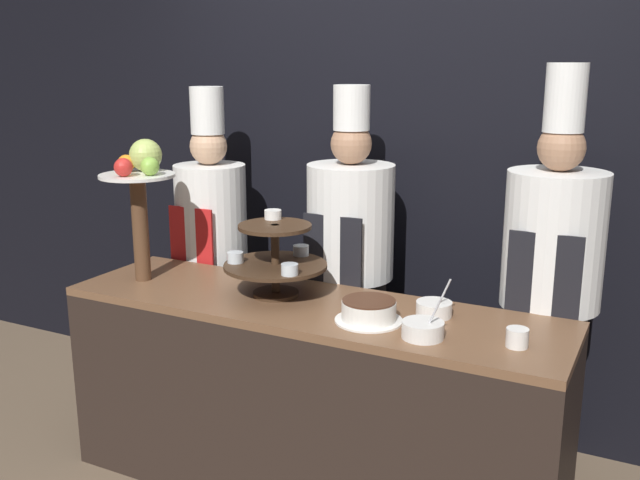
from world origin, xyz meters
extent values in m
cube|color=black|center=(0.00, 1.18, 1.40)|extent=(10.00, 0.06, 2.80)
cube|color=black|center=(0.00, 0.30, 0.41)|extent=(2.13, 0.59, 0.83)
cube|color=brown|center=(0.00, 0.30, 0.85)|extent=(2.13, 0.59, 0.03)
cylinder|color=#3D2819|center=(-0.18, 0.33, 0.87)|extent=(0.20, 0.20, 0.02)
cylinder|color=#3D2819|center=(-0.18, 0.33, 1.02)|extent=(0.04, 0.04, 0.31)
cylinder|color=#3D2819|center=(-0.18, 0.33, 1.00)|extent=(0.44, 0.44, 0.02)
cylinder|color=#3D2819|center=(-0.18, 0.33, 1.17)|extent=(0.31, 0.31, 0.02)
cylinder|color=silver|center=(-0.15, 0.50, 1.03)|extent=(0.07, 0.07, 0.04)
cylinder|color=red|center=(-0.15, 0.50, 1.02)|extent=(0.06, 0.06, 0.03)
cylinder|color=silver|center=(-0.34, 0.27, 1.03)|extent=(0.07, 0.07, 0.04)
cylinder|color=beige|center=(-0.34, 0.27, 1.02)|extent=(0.06, 0.06, 0.03)
cylinder|color=silver|center=(-0.05, 0.22, 1.03)|extent=(0.07, 0.07, 0.04)
cylinder|color=gold|center=(-0.05, 0.22, 1.02)|extent=(0.06, 0.06, 0.03)
cylinder|color=white|center=(-0.24, 0.42, 1.19)|extent=(0.07, 0.07, 0.04)
cylinder|color=brown|center=(-0.84, 0.25, 1.10)|extent=(0.07, 0.07, 0.48)
cylinder|color=white|center=(-0.84, 0.25, 1.35)|extent=(0.34, 0.34, 0.01)
sphere|color=#84B742|center=(-0.76, 0.24, 1.39)|extent=(0.08, 0.08, 0.08)
sphere|color=#ADC160|center=(-0.85, 0.33, 1.43)|extent=(0.15, 0.15, 0.15)
sphere|color=orange|center=(-0.92, 0.28, 1.39)|extent=(0.08, 0.08, 0.08)
sphere|color=red|center=(-0.84, 0.17, 1.39)|extent=(0.08, 0.08, 0.08)
cylinder|color=white|center=(0.30, 0.22, 0.87)|extent=(0.26, 0.26, 0.01)
cylinder|color=white|center=(0.30, 0.22, 0.91)|extent=(0.21, 0.21, 0.07)
cylinder|color=#472819|center=(0.30, 0.22, 0.95)|extent=(0.21, 0.21, 0.01)
cylinder|color=white|center=(0.87, 0.22, 0.90)|extent=(0.08, 0.08, 0.07)
cylinder|color=white|center=(0.54, 0.15, 0.89)|extent=(0.15, 0.15, 0.06)
cylinder|color=#BCBCC1|center=(0.59, 0.15, 0.97)|extent=(0.05, 0.01, 0.11)
cylinder|color=white|center=(0.51, 0.39, 0.89)|extent=(0.14, 0.14, 0.06)
cylinder|color=#BCBCC1|center=(0.55, 0.39, 0.97)|extent=(0.05, 0.01, 0.11)
cube|color=black|center=(-0.84, 0.79, 0.41)|extent=(0.28, 0.15, 0.82)
cylinder|color=white|center=(-0.84, 0.79, 1.07)|extent=(0.37, 0.37, 0.50)
cube|color=red|center=(-0.84, 0.62, 0.97)|extent=(0.26, 0.01, 0.32)
sphere|color=tan|center=(-0.84, 0.79, 1.42)|extent=(0.19, 0.19, 0.19)
cylinder|color=white|center=(-0.84, 0.79, 1.60)|extent=(0.17, 0.17, 0.24)
cube|color=#38332D|center=(-0.04, 0.79, 0.42)|extent=(0.31, 0.17, 0.84)
cylinder|color=white|center=(-0.04, 0.79, 1.11)|extent=(0.41, 0.41, 0.54)
cube|color=black|center=(-0.04, 0.60, 1.00)|extent=(0.29, 0.01, 0.34)
sphere|color=#A37556|center=(-0.04, 0.79, 1.47)|extent=(0.19, 0.19, 0.19)
cylinder|color=white|center=(-0.04, 0.79, 1.64)|extent=(0.17, 0.17, 0.20)
cube|color=#38332D|center=(0.88, 0.79, 0.42)|extent=(0.31, 0.17, 0.84)
cylinder|color=white|center=(0.88, 0.79, 1.12)|extent=(0.41, 0.41, 0.57)
cube|color=black|center=(0.88, 0.60, 1.01)|extent=(0.29, 0.01, 0.36)
sphere|color=#A37556|center=(0.88, 0.79, 1.50)|extent=(0.19, 0.19, 0.19)
cylinder|color=white|center=(0.88, 0.79, 1.70)|extent=(0.16, 0.16, 0.27)
camera|label=1|loc=(1.31, -2.18, 1.83)|focal=40.00mm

